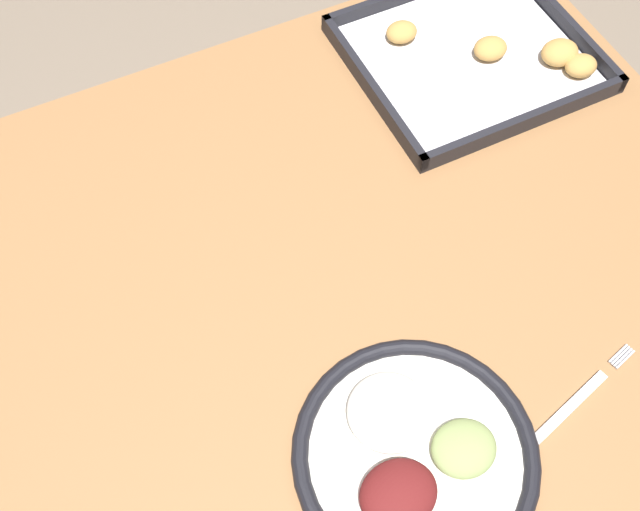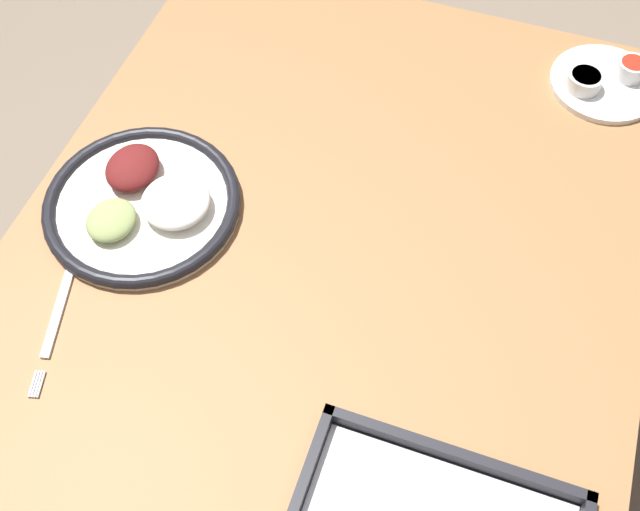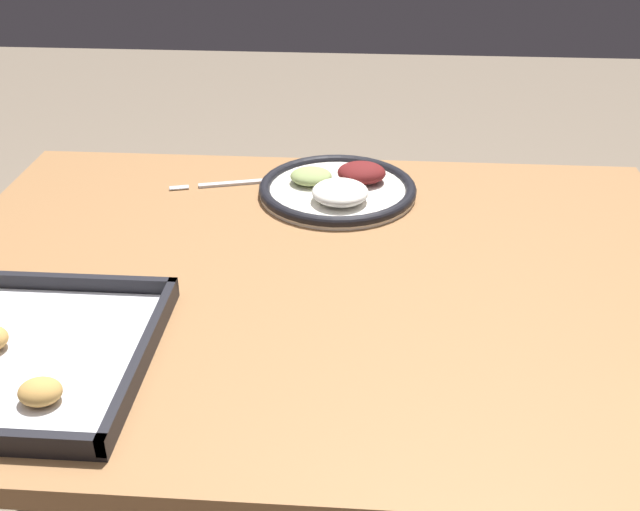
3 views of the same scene
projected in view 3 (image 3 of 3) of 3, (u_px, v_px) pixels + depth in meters
dining_table at (317, 332)px, 1.16m from camera, size 1.17×0.87×0.74m
dinner_plate at (338, 188)px, 1.33m from camera, size 0.28×0.28×0.05m
fork at (237, 183)px, 1.38m from camera, size 0.22×0.07×0.00m
baking_tray at (1, 350)px, 0.93m from camera, size 0.35×0.32×0.04m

